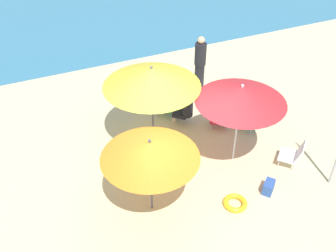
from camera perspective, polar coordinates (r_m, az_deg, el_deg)
ground_plane at (r=8.65m, az=0.12°, el=-7.29°), size 40.00×40.00×0.00m
umbrella_yellow at (r=8.42m, az=-2.42°, el=7.16°), size 2.16×2.16×2.12m
umbrella_orange at (r=6.94m, az=-2.67°, el=-3.50°), size 1.83×1.83×1.78m
umbrella_red at (r=8.12m, az=10.72°, el=4.59°), size 1.92×1.92×2.01m
beach_chair_a at (r=10.02m, az=7.47°, el=1.71°), size 0.65×0.66×0.59m
beach_chair_b at (r=10.34m, az=0.15°, el=3.62°), size 0.72×0.72×0.67m
beach_chair_c at (r=10.03m, az=12.36°, el=1.31°), size 0.66×0.61×0.64m
beach_chair_d at (r=9.14m, az=18.02°, el=-3.88°), size 0.71×0.71×0.63m
person_a at (r=9.86m, az=2.53°, el=2.66°), size 0.51×0.50×0.94m
person_b at (r=11.09m, az=4.71°, el=9.04°), size 0.32×0.32×1.67m
swim_ring at (r=8.15m, az=9.82°, el=-11.07°), size 0.49×0.49×0.11m
beach_bag at (r=8.48m, az=14.55°, el=-8.67°), size 0.37×0.35×0.27m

